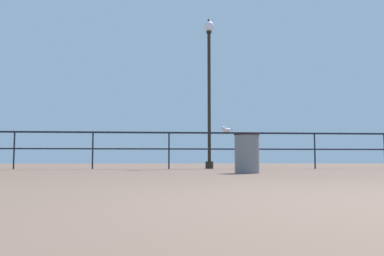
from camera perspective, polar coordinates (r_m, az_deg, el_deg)
pier_railing at (r=11.91m, az=2.02°, el=-1.92°), size 19.75×0.05×1.08m
lamppost_center at (r=12.48m, az=2.42°, el=7.13°), size 0.32×0.32×4.65m
seagull_on_rail at (r=12.01m, az=4.85°, el=-0.22°), size 0.37×0.15×0.17m
trash_bin at (r=7.96m, az=7.74°, el=-3.52°), size 0.50×0.50×0.78m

